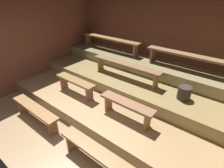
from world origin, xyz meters
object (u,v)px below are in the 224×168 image
object	(u,v)px
bench_lower_left	(75,83)
bench_lower_right	(127,106)
bench_upper_right	(189,57)
bench_floor_right	(95,152)
pail_middle	(184,93)
bench_floor_left	(35,110)
bench_middle_center	(126,66)
bench_upper_left	(110,40)

from	to	relation	value
bench_lower_left	bench_lower_right	distance (m)	1.57
bench_lower_left	bench_lower_right	world-z (taller)	same
bench_upper_right	bench_lower_left	bearing A→B (deg)	-136.46
bench_floor_right	pail_middle	xyz separation A→B (m)	(0.64, 2.13, 0.39)
bench_lower_left	bench_upper_right	xyz separation A→B (m)	(2.06, 1.95, 0.60)
bench_lower_left	pail_middle	distance (m)	2.57
bench_floor_left	bench_middle_center	distance (m)	2.42
pail_middle	bench_lower_right	bearing A→B (deg)	-126.78
bench_floor_left	bench_upper_left	world-z (taller)	bench_upper_left
bench_lower_right	bench_upper_left	distance (m)	2.90
bench_floor_left	bench_upper_left	size ratio (longest dim) A/B	0.66
bench_floor_left	bench_middle_center	bearing A→B (deg)	67.56
bench_floor_left	bench_lower_left	bearing A→B (deg)	83.01
bench_lower_left	bench_middle_center	distance (m)	1.36
bench_lower_left	bench_floor_right	bearing A→B (deg)	-32.54
bench_floor_left	bench_lower_left	world-z (taller)	bench_lower_left
bench_lower_left	bench_middle_center	xyz separation A→B (m)	(0.76, 1.08, 0.31)
bench_upper_right	bench_floor_left	bearing A→B (deg)	-125.76
bench_upper_right	bench_middle_center	bearing A→B (deg)	-146.05
bench_upper_right	bench_floor_right	bearing A→B (deg)	-96.65
bench_floor_right	bench_lower_right	distance (m)	1.13
bench_floor_right	bench_lower_right	xyz separation A→B (m)	(-0.13, 1.09, 0.28)
bench_floor_left	bench_middle_center	xyz separation A→B (m)	(0.90, 2.17, 0.59)
bench_floor_left	bench_lower_right	size ratio (longest dim) A/B	1.22
bench_lower_right	pail_middle	xyz separation A→B (m)	(0.78, 1.04, 0.11)
bench_middle_center	bench_upper_left	world-z (taller)	bench_upper_left
bench_floor_right	pail_middle	distance (m)	2.26
bench_floor_right	bench_lower_right	size ratio (longest dim) A/B	1.22
bench_lower_right	bench_middle_center	size ratio (longest dim) A/B	0.60
bench_lower_left	bench_upper_left	bearing A→B (deg)	104.01
bench_floor_right	bench_upper_left	size ratio (longest dim) A/B	0.66
bench_lower_left	bench_middle_center	bearing A→B (deg)	54.85
bench_lower_left	bench_lower_right	bearing A→B (deg)	0.00
pail_middle	bench_floor_left	bearing A→B (deg)	-139.39
bench_floor_left	bench_upper_left	bearing A→B (deg)	96.65
bench_floor_right	bench_middle_center	bearing A→B (deg)	113.40
bench_floor_right	bench_upper_right	xyz separation A→B (m)	(0.35, 3.04, 0.88)
bench_floor_right	bench_lower_left	bearing A→B (deg)	147.46
bench_middle_center	bench_upper_right	bearing A→B (deg)	33.95
bench_floor_left	bench_upper_left	distance (m)	3.18
bench_floor_right	bench_upper_right	bearing A→B (deg)	83.35
bench_floor_right	bench_middle_center	world-z (taller)	bench_middle_center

